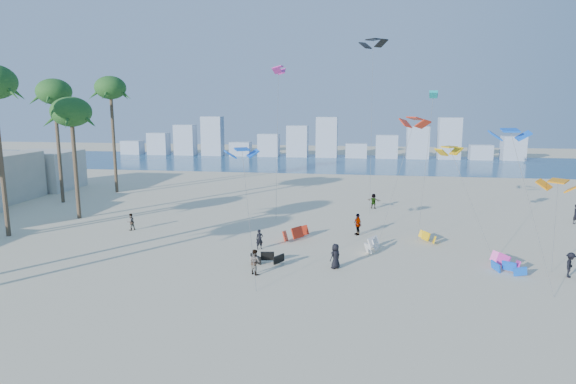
# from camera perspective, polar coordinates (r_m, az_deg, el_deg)

# --- Properties ---
(ground) EXTENTS (220.00, 220.00, 0.00)m
(ground) POSITION_cam_1_polar(r_m,az_deg,el_deg) (24.94, -12.88, -16.78)
(ground) COLOR beige
(ground) RESTS_ON ground
(ocean) EXTENTS (220.00, 220.00, 0.00)m
(ocean) POSITION_cam_1_polar(r_m,az_deg,el_deg) (93.64, 3.23, 3.45)
(ocean) COLOR navy
(ocean) RESTS_ON ground
(kitesurfer_near) EXTENTS (0.68, 0.59, 1.56)m
(kitesurfer_near) POSITION_cam_1_polar(r_m,az_deg,el_deg) (38.25, -3.35, -5.56)
(kitesurfer_near) COLOR black
(kitesurfer_near) RESTS_ON ground
(kitesurfer_mid) EXTENTS (1.05, 1.01, 1.71)m
(kitesurfer_mid) POSITION_cam_1_polar(r_m,az_deg,el_deg) (32.84, -3.92, -8.15)
(kitesurfer_mid) COLOR gray
(kitesurfer_mid) RESTS_ON ground
(kitesurfers_far) EXTENTS (41.42, 21.17, 1.89)m
(kitesurfers_far) POSITION_cam_1_polar(r_m,az_deg,el_deg) (42.54, 11.86, -4.02)
(kitesurfers_far) COLOR black
(kitesurfers_far) RESTS_ON ground
(grounded_kites) EXTENTS (19.10, 9.23, 1.00)m
(grounded_kites) POSITION_cam_1_polar(r_m,az_deg,el_deg) (37.90, 10.77, -6.43)
(grounded_kites) COLOR black
(grounded_kites) RESTS_ON ground
(flying_kites) EXTENTS (34.43, 29.70, 18.58)m
(flying_kites) POSITION_cam_1_polar(r_m,az_deg,el_deg) (44.54, 14.93, 10.46)
(flying_kites) COLOR blue
(flying_kites) RESTS_ON ground
(distant_skyline) EXTENTS (85.00, 3.00, 8.40)m
(distant_skyline) POSITION_cam_1_polar(r_m,az_deg,el_deg) (103.35, 3.10, 5.82)
(distant_skyline) COLOR #9EADBF
(distant_skyline) RESTS_ON ground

